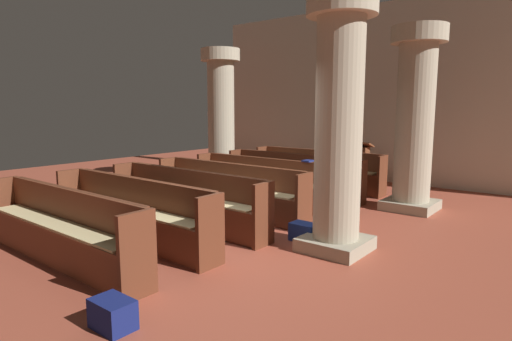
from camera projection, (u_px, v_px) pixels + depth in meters
The scene contains 16 objects.
ground_plane at pixel (218, 233), 6.55m from camera, with size 19.20×19.20×0.00m, color #9E4733.
back_wall at pixel (381, 94), 10.91m from camera, with size 10.00×0.16×4.50m, color beige.
pew_row_0 at pixel (317, 168), 10.08m from camera, with size 3.29×0.47×0.90m.
pew_row_1 at pixel (292, 173), 9.28m from camera, with size 3.29×0.46×0.90m.
pew_row_2 at pixel (263, 180), 8.48m from camera, with size 3.29×0.46×0.90m.
pew_row_3 at pixel (228, 187), 7.68m from camera, with size 3.29×0.47×0.90m.
pew_row_4 at pixel (185, 197), 6.88m from camera, with size 3.29×0.46×0.90m.
pew_row_5 at pixel (130, 209), 6.07m from camera, with size 3.29×0.46×0.90m.
pew_row_6 at pixel (59, 224), 5.27m from camera, with size 3.29×0.47×0.90m.
pillar_aisle_side at pixel (415, 117), 7.80m from camera, with size 0.98×0.98×3.36m.
pillar_far_side at pixel (221, 114), 10.85m from camera, with size 0.98×0.98×3.36m.
pillar_aisle_rear at pixel (339, 121), 5.52m from camera, with size 0.90×0.90×3.36m.
lectern at pixel (362, 167), 10.52m from camera, with size 0.48×0.45×1.08m.
hymn_book at pixel (308, 161), 8.00m from camera, with size 0.17×0.21×0.03m, color navy.
kneeler_box_blue at pixel (304, 232), 6.17m from camera, with size 0.39×0.25×0.26m, color navy.
kneeler_box_navy at pixel (113, 314), 3.73m from camera, with size 0.39×0.27×0.27m, color navy.
Camera 1 is at (4.41, -4.58, 1.94)m, focal length 29.84 mm.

